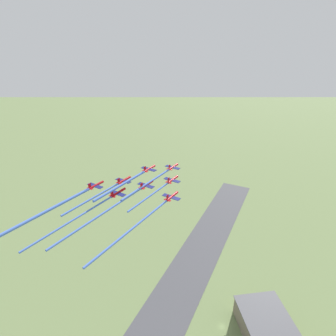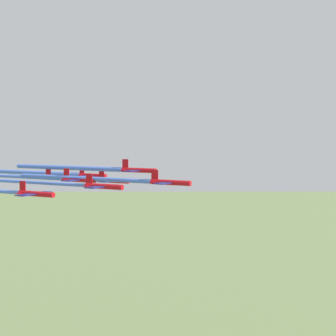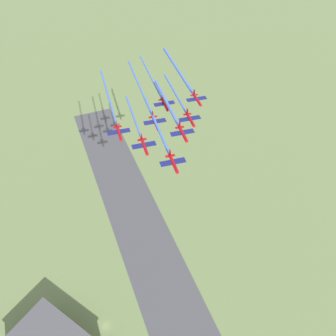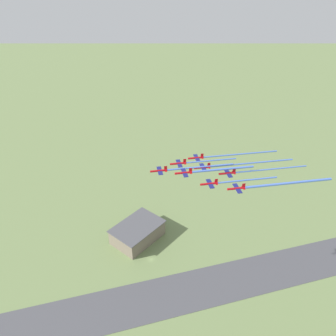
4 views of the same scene
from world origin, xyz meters
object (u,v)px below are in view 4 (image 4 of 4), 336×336
object	(u,v)px
hangar	(138,232)
jet_3	(210,184)
jet_2	(179,163)
jet_7	(228,173)
jet_6	(237,188)
jet_0	(159,171)
jet_5	(196,158)
jet_4	(203,167)
jet_1	(184,173)

from	to	relation	value
hangar	jet_3	size ratio (longest dim) A/B	5.09
jet_2	jet_7	distance (m)	27.27
hangar	jet_6	distance (m)	133.05
jet_0	jet_3	size ratio (longest dim) A/B	1.00
jet_7	jet_5	bearing A→B (deg)	29.54
jet_7	jet_2	bearing A→B (deg)	59.53
hangar	jet_4	distance (m)	118.22
jet_7	jet_4	bearing A→B (deg)	59.53
jet_4	jet_3	bearing A→B (deg)	-180.00
jet_2	jet_4	size ratio (longest dim) A/B	1.00
jet_1	jet_6	bearing A→B (deg)	-120.47
jet_1	jet_6	world-z (taller)	jet_1
jet_2	jet_5	xyz separation A→B (m)	(13.43, -2.35, -1.45)
jet_6	jet_1	bearing A→B (deg)	59.53
jet_1	jet_2	size ratio (longest dim) A/B	1.00
hangar	jet_2	distance (m)	111.58
jet_4	jet_5	bearing A→B (deg)	-0.00
jet_4	jet_5	world-z (taller)	jet_4
jet_6	jet_5	bearing A→B (deg)	18.78
jet_0	jet_7	xyz separation A→B (m)	(22.38, -28.10, -1.01)
jet_5	jet_4	bearing A→B (deg)	180.00
jet_0	jet_5	distance (m)	27.36
jet_4	jet_2	bearing A→B (deg)	59.53
jet_3	hangar	bearing A→B (deg)	24.64
jet_7	jet_3	bearing A→B (deg)	120.47
hangar	jet_7	world-z (taller)	jet_7
jet_2	jet_5	bearing A→B (deg)	-59.53
jet_2	jet_3	size ratio (longest dim) A/B	1.00
jet_2	jet_7	size ratio (longest dim) A/B	1.00
jet_1	jet_7	distance (m)	23.66
jet_0	jet_6	xyz separation A→B (m)	(13.42, -38.64, -1.21)
jet_4	hangar	bearing A→B (deg)	29.39
hangar	jet_0	xyz separation A→B (m)	(-31.17, -53.10, 95.93)
hangar	jet_5	bearing A→B (deg)	-94.26
hangar	jet_0	world-z (taller)	jet_0
jet_6	jet_7	size ratio (longest dim) A/B	1.00
jet_1	jet_4	xyz separation A→B (m)	(13.43, -2.35, -2.12)
jet_5	jet_6	world-z (taller)	jet_6
jet_5	jet_7	distance (m)	23.86
jet_3	jet_7	xyz separation A→B (m)	(13.43, -2.35, 0.70)
jet_1	jet_7	bearing A→B (deg)	-90.00
jet_5	jet_3	bearing A→B (deg)	180.00
hangar	jet_3	world-z (taller)	jet_3
jet_1	jet_7	xyz separation A→B (m)	(17.90, -15.22, -2.76)
jet_5	jet_2	bearing A→B (deg)	120.47
jet_2	jet_7	bearing A→B (deg)	-120.47
hangar	jet_1	size ratio (longest dim) A/B	5.09
hangar	jet_0	bearing A→B (deg)	-120.41
jet_4	jet_6	world-z (taller)	jet_4
jet_0	jet_5	world-z (taller)	jet_0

